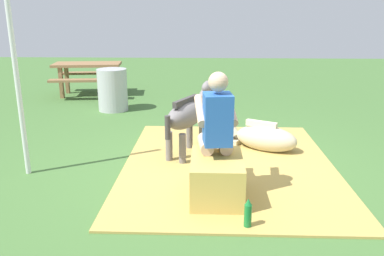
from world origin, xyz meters
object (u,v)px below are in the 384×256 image
Objects in this scene: hay_bale at (217,178)px; pony_lying at (259,137)px; soda_bottle at (248,214)px; water_barrel at (113,90)px; tent_pole_left at (17,78)px; picnic_bench at (88,71)px; pony_standing at (189,114)px; person_seated at (216,127)px.

hay_bale is 1.69m from pony_lying.
water_barrel is at bearing 26.95° from soda_bottle.
tent_pole_left reaches higher than hay_bale.
picnic_bench is (5.21, 2.86, 0.35)m from hay_bale.
picnic_bench is at bearing 7.15° from tent_pole_left.
picnic_bench is at bearing 28.78° from hay_bale.
pony_standing is 0.96× the size of pony_lying.
picnic_bench is (1.41, 0.89, 0.17)m from water_barrel.
hay_bale is at bearing 157.72° from pony_lying.
pony_standing is 4.20× the size of soda_bottle.
pony_lying is at bearing -9.69° from soda_bottle.
picnic_bench is at bearing 32.43° from water_barrel.
hay_bale is 0.66m from soda_bottle.
water_barrel is (3.80, 1.97, 0.18)m from hay_bale.
person_seated is 0.82× the size of picnic_bench.
person_seated is at bearing -151.77° from water_barrel.
water_barrel is 3.31m from tent_pole_left.
person_seated is at bearing 4.49° from hay_bale.
picnic_bench is at bearing 43.84° from pony_lying.
pony_lying is 0.80× the size of picnic_bench.
hay_bale is 0.53m from person_seated.
person_seated is 1.63× the size of water_barrel.
person_seated is 1.07× the size of pony_standing.
soda_bottle is (-2.16, 0.37, -0.05)m from pony_lying.
person_seated is 4.48× the size of soda_bottle.
person_seated is at bearing 20.42° from soda_bottle.
tent_pole_left reaches higher than pony_standing.
picnic_bench is at bearing 29.44° from person_seated.
tent_pole_left is 4.69m from picnic_bench.
picnic_bench is (3.64, 3.50, 0.39)m from pony_lying.
picnic_bench is (4.61, 0.58, -0.59)m from tent_pole_left.
tent_pole_left is (-3.21, 0.32, 0.76)m from water_barrel.
person_seated reaches higher than hay_bale.
person_seated is 1.64m from pony_lying.
soda_bottle is (-0.60, -0.27, -0.08)m from hay_bale.
picnic_bench reaches higher than pony_lying.
soda_bottle is at bearing -162.26° from pony_standing.
pony_lying is at bearing -24.99° from person_seated.
tent_pole_left is at bearing 108.35° from pony_lying.
water_barrel is at bearing 49.36° from pony_lying.
water_barrel is (2.47, 1.62, -0.16)m from pony_standing.
pony_lying is 2.19m from soda_bottle.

